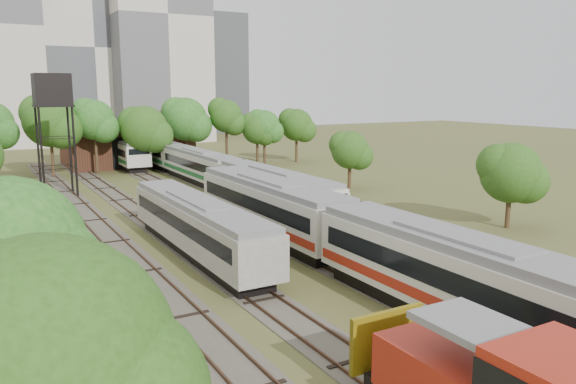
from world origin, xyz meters
TOP-DOWN VIEW (x-y plane):
  - ground at (0.00, 0.00)m, footprint 240.00×240.00m
  - dry_grass_patch at (-18.00, 8.00)m, footprint 14.00×60.00m
  - tracks at (-0.67, 25.00)m, footprint 24.60×80.00m
  - railcar_red_set at (-2.00, 5.04)m, footprint 3.24×34.58m
  - railcar_green_set at (2.00, 37.94)m, footprint 2.89×52.08m
  - railcar_rear at (-2.00, 55.94)m, footprint 3.07×16.08m
  - old_grey_coach at (-8.00, 12.10)m, footprint 2.84×18.00m
  - water_tower at (-12.65, 37.68)m, footprint 3.39×3.39m
  - rail_pile_far at (8.20, 3.60)m, footprint 0.46×7.41m
  - maintenance_shed at (-1.00, 57.98)m, footprint 16.45×11.55m
  - tree_band_far at (-0.44, 49.87)m, footprint 43.25×8.93m
  - tree_band_right at (14.36, 26.01)m, footprint 4.66×45.29m
  - tower_centre at (2.00, 100.00)m, footprint 20.00×18.00m
  - tower_right at (14.00, 92.00)m, footprint 18.00×16.00m
  - tower_far_right at (34.00, 110.00)m, footprint 12.00×12.00m

SIDE VIEW (x-z plane):
  - ground at x=0.00m, z-range 0.00..0.00m
  - dry_grass_patch at x=-18.00m, z-range 0.00..0.04m
  - tracks at x=-0.67m, z-range -0.05..0.14m
  - rail_pile_far at x=8.20m, z-range 0.00..0.24m
  - railcar_green_set at x=2.00m, z-range 0.10..3.67m
  - old_grey_coach at x=-8.00m, z-range 0.16..3.67m
  - railcar_rear at x=-2.00m, z-range 0.11..3.91m
  - railcar_red_set at x=-2.00m, z-range 0.12..4.13m
  - maintenance_shed at x=-1.00m, z-range -0.87..6.70m
  - tree_band_right at x=14.36m, z-range 0.86..7.93m
  - tree_band_far at x=-0.44m, z-range 1.32..10.97m
  - water_tower at x=-12.65m, z-range 4.02..15.72m
  - tower_far_right at x=34.00m, z-range 0.00..28.00m
  - tower_centre at x=2.00m, z-range 0.00..36.00m
  - tower_right at x=14.00m, z-range 0.00..48.00m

